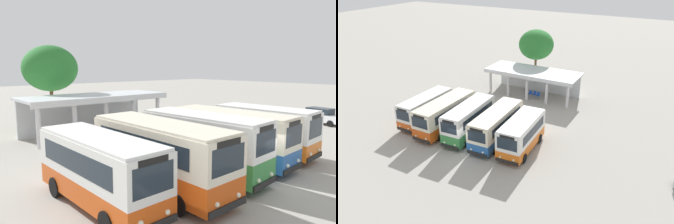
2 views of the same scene
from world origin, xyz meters
The scene contains 11 objects.
ground_plane centered at (0.00, 0.00, 0.00)m, with size 180.00×180.00×0.00m, color #A39E93.
city_bus_nearest_orange centered at (-7.47, 3.24, 1.68)m, with size 2.29×7.28×3.03m.
city_bus_second_in_row centered at (-4.46, 2.90, 1.81)m, with size 2.49×8.10×3.27m.
city_bus_middle_cream centered at (-1.46, 2.92, 1.84)m, with size 2.58×7.46×3.34m.
city_bus_fourth_amber centered at (1.54, 3.34, 1.76)m, with size 2.65×7.94×3.17m.
city_bus_fifth_blue centered at (4.54, 2.91, 1.76)m, with size 2.75×6.71×3.18m.
terminal_canopy centered at (-0.48, 16.72, 2.53)m, with size 12.28×4.66×3.40m.
waiting_chair_end_by_column centered at (-0.43, 15.51, 0.52)m, with size 0.45×0.45×0.86m.
waiting_chair_second_from_end centered at (0.15, 15.56, 0.52)m, with size 0.45×0.45×0.86m.
waiting_chair_middle_seat centered at (0.74, 15.42, 0.52)m, with size 0.45×0.45×0.86m.
roadside_tree_behind_canopy centered at (-2.32, 21.12, 5.61)m, with size 4.97×4.97×7.74m.
Camera 2 is at (16.57, -21.82, 16.72)m, focal length 35.39 mm.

